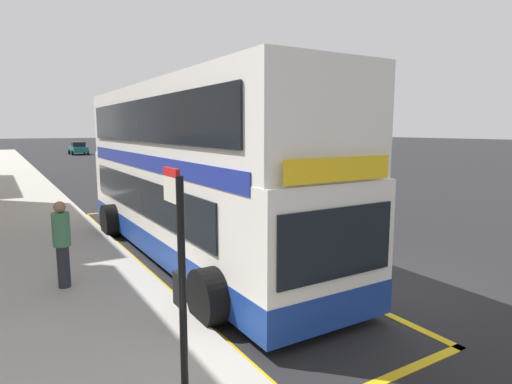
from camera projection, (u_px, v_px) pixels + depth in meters
The scene contains 7 objects.
ground_plane at pixel (89, 168), 36.22m from camera, with size 260.00×260.00×0.00m, color black.
double_decker_bus at pixel (191, 177), 11.13m from camera, with size 3.24×11.27×4.40m.
bus_bay_markings at pixel (191, 252), 11.60m from camera, with size 3.14×13.98×0.01m.
bus_stop_sign at pixel (179, 266), 4.95m from camera, with size 0.09×0.51×2.72m.
parked_car_maroon_far at pixel (119, 152), 47.09m from camera, with size 2.09×4.20×1.62m.
parked_car_teal_behind at pixel (78, 148), 55.35m from camera, with size 2.09×4.20×1.62m.
pedestrian_further_back at pixel (62, 241), 8.53m from camera, with size 0.34×0.34×1.76m.
Camera 1 is at (-6.77, -6.20, 3.31)m, focal length 30.08 mm.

